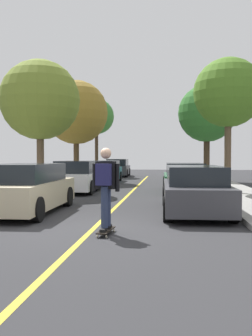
# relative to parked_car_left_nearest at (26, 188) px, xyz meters

# --- Properties ---
(ground) EXTENTS (80.00, 80.00, 0.00)m
(ground) POSITION_rel_parked_car_left_nearest_xyz_m (2.45, -2.28, -0.71)
(ground) COLOR #2D2D30
(center_line) EXTENTS (0.12, 39.20, 0.01)m
(center_line) POSITION_rel_parked_car_left_nearest_xyz_m (2.45, 1.72, -0.71)
(center_line) COLOR gold
(center_line) RESTS_ON ground
(parked_car_left_nearest) EXTENTS (1.99, 4.50, 1.43)m
(parked_car_left_nearest) POSITION_rel_parked_car_left_nearest_xyz_m (0.00, 0.00, 0.00)
(parked_car_left_nearest) COLOR #BCAD89
(parked_car_left_nearest) RESTS_ON ground
(parked_car_left_near) EXTENTS (1.92, 4.48, 1.44)m
(parked_car_left_near) POSITION_rel_parked_car_left_nearest_xyz_m (-0.00, 6.66, 0.00)
(parked_car_left_near) COLOR white
(parked_car_left_near) RESTS_ON ground
(parked_car_left_far) EXTENTS (2.02, 4.21, 1.39)m
(parked_car_left_far) POSITION_rel_parked_car_left_nearest_xyz_m (0.00, 13.56, -0.02)
(parked_car_left_far) COLOR #196066
(parked_car_left_far) RESTS_ON ground
(parked_car_left_farthest) EXTENTS (1.97, 4.10, 1.45)m
(parked_car_left_farthest) POSITION_rel_parked_car_left_nearest_xyz_m (0.00, 20.58, 0.00)
(parked_car_left_farthest) COLOR #38383D
(parked_car_left_farthest) RESTS_ON ground
(parked_car_right_nearest) EXTENTS (1.90, 4.69, 1.37)m
(parked_car_right_nearest) POSITION_rel_parked_car_left_nearest_xyz_m (4.90, 0.52, -0.03)
(parked_car_right_nearest) COLOR #38383D
(parked_car_right_nearest) RESTS_ON ground
(parked_car_right_near) EXTENTS (2.03, 4.69, 1.34)m
(parked_car_right_near) POSITION_rel_parked_car_left_nearest_xyz_m (4.90, 7.09, -0.04)
(parked_car_right_near) COLOR #1E5B33
(parked_car_right_near) RESTS_ON ground
(street_tree_left_nearest) EXTENTS (3.68, 3.68, 5.97)m
(street_tree_left_nearest) POSITION_rel_parked_car_left_nearest_xyz_m (-1.76, 6.42, 3.53)
(street_tree_left_nearest) COLOR brown
(street_tree_left_nearest) RESTS_ON sidewalk_left
(street_tree_left_near) EXTENTS (4.10, 4.10, 6.41)m
(street_tree_left_near) POSITION_rel_parked_car_left_nearest_xyz_m (-1.76, 13.39, 3.77)
(street_tree_left_near) COLOR #4C3823
(street_tree_left_near) RESTS_ON sidewalk_left
(street_tree_left_far) EXTENTS (2.92, 2.92, 6.31)m
(street_tree_left_far) POSITION_rel_parked_car_left_nearest_xyz_m (-1.76, 20.43, 4.24)
(street_tree_left_far) COLOR #3D2D1E
(street_tree_left_far) RESTS_ON sidewalk_left
(street_tree_right_nearest) EXTENTS (2.92, 2.92, 5.67)m
(street_tree_right_nearest) POSITION_rel_parked_car_left_nearest_xyz_m (6.66, 5.82, 3.61)
(street_tree_right_nearest) COLOR brown
(street_tree_right_nearest) RESTS_ON sidewalk_right
(street_tree_right_near) EXTENTS (3.73, 3.73, 6.19)m
(street_tree_right_near) POSITION_rel_parked_car_left_nearest_xyz_m (6.66, 14.54, 3.73)
(street_tree_right_near) COLOR #3D2D1E
(street_tree_right_near) RESTS_ON sidewalk_right
(skateboard) EXTENTS (0.29, 0.86, 0.10)m
(skateboard) POSITION_rel_parked_car_left_nearest_xyz_m (2.84, -2.81, -0.63)
(skateboard) COLOR black
(skateboard) RESTS_ON ground
(skateboarder) EXTENTS (0.59, 0.71, 1.72)m
(skateboarder) POSITION_rel_parked_car_left_nearest_xyz_m (2.83, -2.85, 0.37)
(skateboarder) COLOR black
(skateboarder) RESTS_ON skateboard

